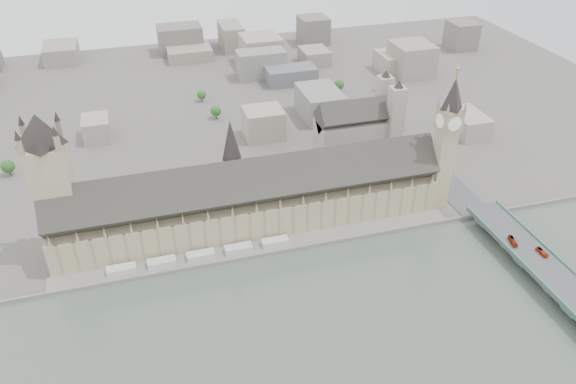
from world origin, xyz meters
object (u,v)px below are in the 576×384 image
object	(u,v)px
victoria_tower	(52,181)
westminster_abbey	(359,129)
elizabeth_tower	(447,135)
red_bus_north	(513,241)
red_bus_south	(542,252)
palace_of_westminster	(250,200)
car_approach	(436,154)
westminster_bridge	(547,275)

from	to	relation	value
victoria_tower	westminster_abbey	distance (m)	244.79
elizabeth_tower	red_bus_north	distance (m)	83.58
red_bus_south	victoria_tower	bearing A→B (deg)	160.50
palace_of_westminster	car_approach	bearing A→B (deg)	13.68
westminster_bridge	westminster_abbey	world-z (taller)	westminster_abbey
palace_of_westminster	red_bus_north	xyz separation A→B (m)	(155.67, -78.98, -10.94)
car_approach	red_bus_south	bearing A→B (deg)	-87.41
palace_of_westminster	car_approach	xyz separation A→B (m)	(165.58, 40.30, -11.66)
palace_of_westminster	red_bus_north	distance (m)	174.91
elizabeth_tower	palace_of_westminster	bearing A→B (deg)	175.15
westminster_abbey	elizabeth_tower	bearing A→B (deg)	-72.71
victoria_tower	car_approach	xyz separation A→B (m)	(287.58, 34.00, -44.16)
red_bus_south	elizabeth_tower	bearing A→B (deg)	108.90
westminster_abbey	car_approach	distance (m)	66.40
westminster_bridge	car_approach	size ratio (longest dim) A/B	59.21
victoria_tower	westminster_abbey	bearing A→B (deg)	16.50
red_bus_south	car_approach	size ratio (longest dim) A/B	1.79
westminster_bridge	red_bus_north	bearing A→B (deg)	102.64
red_bus_north	car_approach	bearing A→B (deg)	99.74
red_bus_south	red_bus_north	bearing A→B (deg)	126.32
victoria_tower	westminster_bridge	bearing A→B (deg)	-21.78
elizabeth_tower	victoria_tower	distance (m)	260.64
elizabeth_tower	red_bus_south	distance (m)	98.61
palace_of_westminster	westminster_bridge	distance (m)	195.05
red_bus_south	car_approach	xyz separation A→B (m)	(-1.13, 134.09, -0.57)
victoria_tower	red_bus_north	world-z (taller)	victoria_tower
westminster_abbey	red_bus_north	world-z (taller)	westminster_abbey
palace_of_westminster	westminster_abbey	world-z (taller)	westminster_abbey
elizabeth_tower	car_approach	size ratio (longest dim) A/B	19.58
victoria_tower	westminster_bridge	xyz separation A→B (m)	(284.00, -113.50, -50.08)
elizabeth_tower	red_bus_south	world-z (taller)	elizabeth_tower
victoria_tower	red_bus_south	size ratio (longest dim) A/B	10.19
westminster_bridge	westminster_abbey	distance (m)	190.56
westminster_bridge	red_bus_south	xyz separation A→B (m)	(4.71, 13.41, 6.49)
elizabeth_tower	westminster_bridge	distance (m)	111.81
elizabeth_tower	car_approach	bearing A→B (deg)	62.06
red_bus_north	red_bus_south	distance (m)	18.47
elizabeth_tower	westminster_abbey	xyz separation A→B (m)	(-27.08, 87.00, -33.01)
westminster_bridge	westminster_abbey	size ratio (longest dim) A/B	4.78
westminster_abbey	red_bus_north	distance (m)	161.19
victoria_tower	red_bus_north	distance (m)	293.71
westminster_bridge	car_approach	xyz separation A→B (m)	(3.58, 147.50, 5.92)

